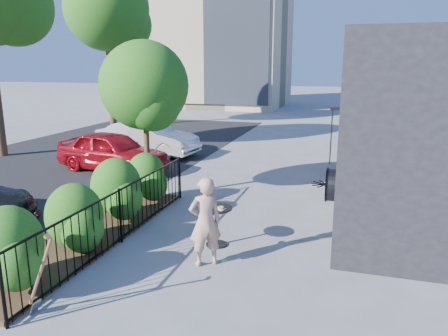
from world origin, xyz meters
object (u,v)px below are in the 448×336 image
(patio_tree, at_px, (146,91))
(street_tree_far, at_px, (108,14))
(cafe_table, at_px, (216,219))
(shovel, at_px, (39,279))
(woman, at_px, (205,222))
(car_red, at_px, (112,151))
(car_silver, at_px, (148,138))

(patio_tree, distance_m, street_tree_far, 13.95)
(street_tree_far, distance_m, cafe_table, 17.83)
(cafe_table, relative_size, shovel, 0.65)
(patio_tree, height_order, woman, patio_tree)
(shovel, relative_size, car_red, 0.33)
(shovel, xyz_separation_m, car_silver, (-3.54, 10.39, 0.10))
(car_red, bearing_deg, car_silver, 10.44)
(street_tree_far, bearing_deg, shovel, -62.32)
(cafe_table, height_order, shovel, shovel)
(street_tree_far, height_order, shovel, street_tree_far)
(street_tree_far, relative_size, woman, 5.26)
(street_tree_far, relative_size, car_silver, 2.10)
(shovel, bearing_deg, car_silver, 108.81)
(street_tree_far, distance_m, woman, 18.44)
(shovel, height_order, car_red, car_red)
(patio_tree, xyz_separation_m, car_silver, (-2.56, 5.04, -2.11))
(street_tree_far, bearing_deg, car_silver, -50.16)
(car_silver, bearing_deg, street_tree_far, 47.25)
(patio_tree, relative_size, car_silver, 1.00)
(woman, distance_m, car_silver, 9.72)
(street_tree_far, distance_m, car_silver, 9.60)
(woman, distance_m, shovel, 2.74)
(car_red, relative_size, car_silver, 0.96)
(cafe_table, bearing_deg, car_silver, 124.73)
(woman, relative_size, car_red, 0.41)
(street_tree_far, height_order, woman, street_tree_far)
(car_red, bearing_deg, patio_tree, -124.16)
(patio_tree, height_order, street_tree_far, street_tree_far)
(car_silver, bearing_deg, cafe_table, -137.86)
(cafe_table, xyz_separation_m, woman, (0.07, -0.84, 0.26))
(patio_tree, xyz_separation_m, woman, (2.63, -3.19, -1.98))
(car_red, height_order, car_silver, car_silver)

